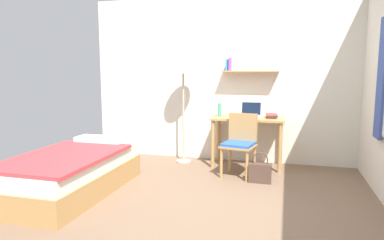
% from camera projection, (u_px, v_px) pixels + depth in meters
% --- Properties ---
extents(ground_plane, '(5.28, 5.28, 0.00)m').
position_uv_depth(ground_plane, '(192.00, 204.00, 3.76)').
color(ground_plane, brown).
extents(wall_back, '(4.40, 0.27, 2.60)m').
position_uv_depth(wall_back, '(226.00, 79.00, 5.51)').
color(wall_back, silver).
rests_on(wall_back, ground_plane).
extents(bed, '(0.98, 1.84, 0.54)m').
position_uv_depth(bed, '(71.00, 173.00, 4.11)').
color(bed, '#B2844C').
rests_on(bed, ground_plane).
extents(desk, '(1.06, 0.55, 0.75)m').
position_uv_depth(desk, '(248.00, 127.00, 5.19)').
color(desk, '#B2844C').
rests_on(desk, ground_plane).
extents(desk_chair, '(0.50, 0.48, 0.85)m').
position_uv_depth(desk_chair, '(240.00, 142.00, 4.75)').
color(desk_chair, '#B2844C').
rests_on(desk_chair, ground_plane).
extents(standing_lamp, '(0.39, 0.39, 1.62)m').
position_uv_depth(standing_lamp, '(183.00, 72.00, 5.32)').
color(standing_lamp, '#B2A893').
rests_on(standing_lamp, ground_plane).
extents(laptop, '(0.32, 0.24, 0.23)m').
position_uv_depth(laptop, '(251.00, 113.00, 5.24)').
color(laptop, '#B7BABF').
rests_on(laptop, desk).
extents(water_bottle, '(0.06, 0.06, 0.20)m').
position_uv_depth(water_bottle, '(220.00, 110.00, 5.26)').
color(water_bottle, '#42A87F').
rests_on(water_bottle, desk).
extents(book_stack, '(0.18, 0.24, 0.06)m').
position_uv_depth(book_stack, '(272.00, 116.00, 5.12)').
color(book_stack, '#D13D38').
rests_on(book_stack, desk).
extents(handbag, '(0.29, 0.13, 0.40)m').
position_uv_depth(handbag, '(260.00, 172.00, 4.49)').
color(handbag, '#4C382D').
rests_on(handbag, ground_plane).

